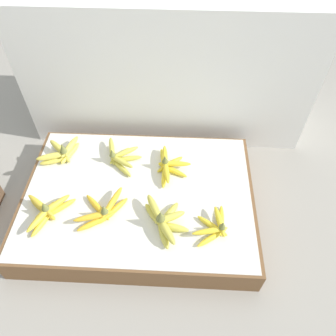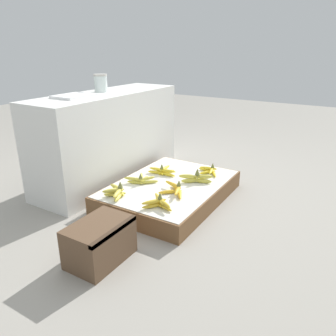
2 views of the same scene
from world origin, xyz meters
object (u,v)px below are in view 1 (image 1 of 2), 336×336
object	(u,v)px
banana_bunch_front_midright	(164,220)
banana_bunch_middle_midleft	(120,157)
banana_bunch_front_right	(216,227)
banana_bunch_front_left	(46,211)
banana_bunch_middle_midright	(168,165)
banana_bunch_middle_left	(62,153)
banana_bunch_front_midleft	(103,211)

from	to	relation	value
banana_bunch_front_midright	banana_bunch_middle_midleft	world-z (taller)	banana_bunch_front_midright
banana_bunch_front_midright	banana_bunch_front_right	world-z (taller)	banana_bunch_front_midright
banana_bunch_middle_midleft	banana_bunch_front_midright	bearing A→B (deg)	-56.12
banana_bunch_front_left	banana_bunch_middle_midright	distance (m)	0.56
banana_bunch_front_right	banana_bunch_middle_left	xyz separation A→B (m)	(-0.72, 0.36, 0.01)
banana_bunch_front_midright	banana_bunch_front_right	distance (m)	0.21
banana_bunch_front_left	banana_bunch_front_midright	world-z (taller)	banana_bunch_front_midright
banana_bunch_front_left	banana_bunch_front_midleft	distance (m)	0.23
banana_bunch_front_right	banana_bunch_middle_midleft	world-z (taller)	banana_bunch_middle_midleft
banana_bunch_middle_left	banana_bunch_middle_midleft	size ratio (longest dim) A/B	0.77
banana_bunch_front_midleft	banana_bunch_front_right	bearing A→B (deg)	-6.09
banana_bunch_front_left	banana_bunch_middle_left	xyz separation A→B (m)	(-0.02, 0.33, 0.00)
banana_bunch_front_midleft	banana_bunch_front_right	distance (m)	0.47
banana_bunch_front_left	banana_bunch_front_midright	distance (m)	0.49
banana_bunch_front_left	banana_bunch_middle_midleft	size ratio (longest dim) A/B	0.91
banana_bunch_front_midleft	banana_bunch_front_right	size ratio (longest dim) A/B	1.09
banana_bunch_middle_midleft	banana_bunch_front_left	bearing A→B (deg)	-128.76
banana_bunch_middle_midright	banana_bunch_front_midleft	bearing A→B (deg)	-134.11
banana_bunch_front_midleft	banana_bunch_middle_left	bearing A→B (deg)	128.85
banana_bunch_front_midleft	banana_bunch_middle_midright	size ratio (longest dim) A/B	0.92
banana_bunch_front_midright	banana_bunch_middle_midright	world-z (taller)	banana_bunch_front_midright
banana_bunch_front_midleft	banana_bunch_middle_midright	bearing A→B (deg)	45.89
banana_bunch_front_right	banana_bunch_middle_left	distance (m)	0.80
banana_bunch_front_midright	banana_bunch_middle_midleft	xyz separation A→B (m)	(-0.23, 0.34, -0.01)
banana_bunch_front_left	banana_bunch_front_right	distance (m)	0.70
banana_bunch_front_left	banana_bunch_middle_midleft	distance (m)	0.41
banana_bunch_front_left	banana_bunch_front_midright	bearing A→B (deg)	-2.76
banana_bunch_front_right	banana_bunch_middle_midleft	distance (m)	0.57
banana_bunch_front_midleft	banana_bunch_front_midright	xyz separation A→B (m)	(0.26, -0.03, 0.01)
banana_bunch_front_midright	banana_bunch_front_right	size ratio (longest dim) A/B	1.18
banana_bunch_middle_midleft	banana_bunch_middle_midright	xyz separation A→B (m)	(0.23, -0.05, 0.00)
banana_bunch_front_midright	banana_bunch_middle_left	bearing A→B (deg)	145.57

